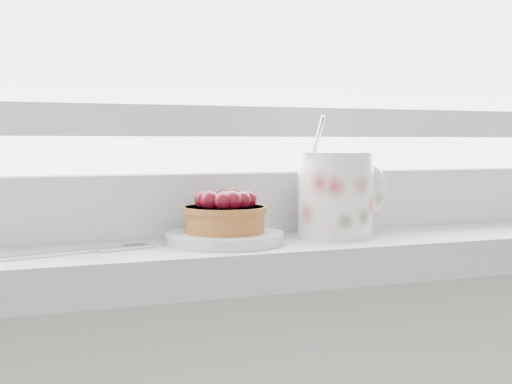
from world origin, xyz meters
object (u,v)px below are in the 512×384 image
raspberry_tart (225,213)px  floral_mug (337,193)px  saucer (225,238)px  fork (62,253)px

raspberry_tart → floral_mug: size_ratio=0.64×
raspberry_tart → floral_mug: bearing=3.1°
saucer → fork: 0.17m
floral_mug → fork: 0.31m
raspberry_tart → fork: size_ratio=0.47×
saucer → raspberry_tart: 0.03m
floral_mug → fork: size_ratio=0.74×
raspberry_tart → fork: bearing=-175.3°
saucer → raspberry_tart: raspberry_tart is taller
floral_mug → fork: floral_mug is taller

